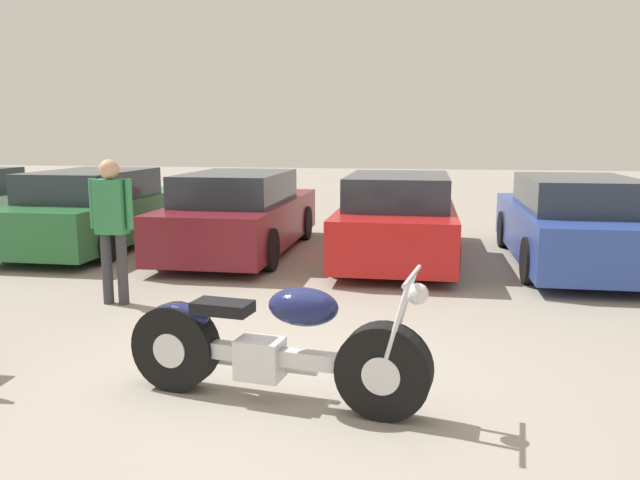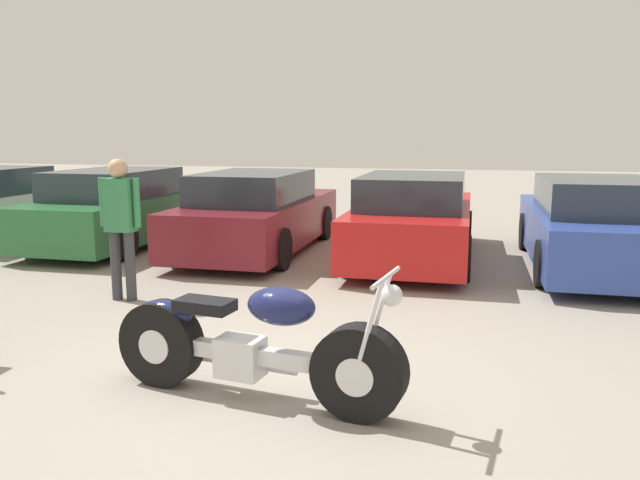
{
  "view_description": "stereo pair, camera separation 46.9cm",
  "coord_description": "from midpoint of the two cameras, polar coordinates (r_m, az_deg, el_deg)",
  "views": [
    {
      "loc": [
        1.08,
        -4.58,
        1.98
      ],
      "look_at": [
        0.01,
        1.86,
        0.85
      ],
      "focal_mm": 35.0,
      "sensor_mm": 36.0,
      "label": 1
    },
    {
      "loc": [
        1.54,
        -4.48,
        1.98
      ],
      "look_at": [
        0.01,
        1.86,
        0.85
      ],
      "focal_mm": 35.0,
      "sensor_mm": 36.0,
      "label": 2
    }
  ],
  "objects": [
    {
      "name": "parked_car_blue",
      "position": [
        9.96,
        24.92,
        1.13
      ],
      "size": [
        1.78,
        4.43,
        1.34
      ],
      "color": "#2D479E",
      "rests_on": "ground_plane"
    },
    {
      "name": "motorcycle",
      "position": [
        4.68,
        -3.43,
        -9.61
      ],
      "size": [
        2.33,
        0.77,
        1.05
      ],
      "color": "black",
      "rests_on": "ground_plane"
    },
    {
      "name": "parked_car_maroon",
      "position": [
        10.44,
        -4.43,
        2.38
      ],
      "size": [
        1.78,
        4.43,
        1.34
      ],
      "color": "maroon",
      "rests_on": "ground_plane"
    },
    {
      "name": "parked_car_red",
      "position": [
        9.9,
        9.91,
        1.86
      ],
      "size": [
        1.78,
        4.43,
        1.34
      ],
      "color": "red",
      "rests_on": "ground_plane"
    },
    {
      "name": "parked_car_green",
      "position": [
        11.6,
        -16.57,
        2.74
      ],
      "size": [
        1.78,
        4.43,
        1.34
      ],
      "color": "#286B38",
      "rests_on": "ground_plane"
    },
    {
      "name": "person_standing",
      "position": [
        7.59,
        -16.12,
        2.0
      ],
      "size": [
        0.52,
        0.23,
        1.68
      ],
      "color": "#38383D",
      "rests_on": "ground_plane"
    },
    {
      "name": "ground_plane",
      "position": [
        5.11,
        -2.43,
        -12.97
      ],
      "size": [
        60.0,
        60.0,
        0.0
      ],
      "primitive_type": "plane",
      "color": "gray"
    }
  ]
}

